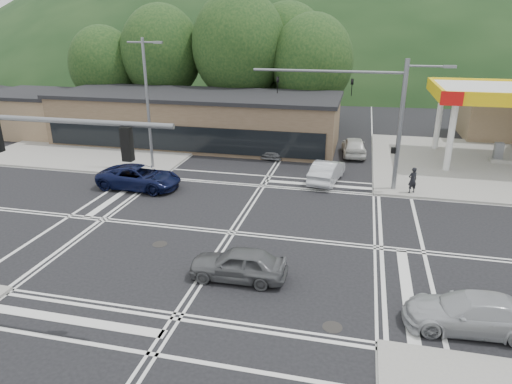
% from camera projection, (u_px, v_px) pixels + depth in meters
% --- Properties ---
extents(ground, '(120.00, 120.00, 0.00)m').
position_uv_depth(ground, '(232.00, 233.00, 22.93)').
color(ground, black).
rests_on(ground, ground).
extents(sidewalk_ne, '(16.00, 16.00, 0.15)m').
position_uv_depth(sidewalk_ne, '(485.00, 166.00, 33.40)').
color(sidewalk_ne, gray).
rests_on(sidewalk_ne, ground).
extents(sidewalk_nw, '(16.00, 16.00, 0.15)m').
position_uv_depth(sidewalk_nw, '(114.00, 142.00, 39.78)').
color(sidewalk_nw, gray).
rests_on(sidewalk_nw, ground).
extents(commercial_row, '(24.00, 8.00, 4.00)m').
position_uv_depth(commercial_row, '(197.00, 120.00, 39.44)').
color(commercial_row, brown).
rests_on(commercial_row, ground).
extents(commercial_nw, '(8.00, 7.00, 3.60)m').
position_uv_depth(commercial_nw, '(36.00, 114.00, 42.92)').
color(commercial_nw, '#846B4F').
rests_on(commercial_nw, ground).
extents(hill_north, '(252.00, 126.00, 140.00)m').
position_uv_depth(hill_north, '(339.00, 68.00, 105.03)').
color(hill_north, black).
rests_on(hill_north, ground).
extents(tree_n_a, '(8.00, 8.00, 11.75)m').
position_uv_depth(tree_n_a, '(162.00, 52.00, 45.31)').
color(tree_n_a, '#382619').
rests_on(tree_n_a, ground).
extents(tree_n_b, '(9.00, 9.00, 12.98)m').
position_uv_depth(tree_n_b, '(239.00, 46.00, 43.38)').
color(tree_n_b, '#382619').
rests_on(tree_n_b, ground).
extents(tree_n_c, '(7.60, 7.60, 10.87)m').
position_uv_depth(tree_n_c, '(312.00, 62.00, 42.34)').
color(tree_n_c, '#382619').
rests_on(tree_n_c, ground).
extents(tree_n_d, '(6.80, 6.80, 9.76)m').
position_uv_depth(tree_n_d, '(103.00, 65.00, 46.13)').
color(tree_n_d, '#382619').
rests_on(tree_n_d, ground).
extents(tree_n_e, '(8.40, 8.40, 11.98)m').
position_uv_depth(tree_n_e, '(287.00, 51.00, 46.40)').
color(tree_n_e, '#382619').
rests_on(tree_n_e, ground).
extents(streetlight_nw, '(2.50, 0.25, 9.00)m').
position_uv_depth(streetlight_nw, '(148.00, 98.00, 31.17)').
color(streetlight_nw, slate).
rests_on(streetlight_nw, ground).
extents(signal_mast_ne, '(11.65, 0.30, 8.00)m').
position_uv_depth(signal_mast_ne, '(380.00, 109.00, 27.16)').
color(signal_mast_ne, slate).
rests_on(signal_mast_ne, ground).
extents(car_blue_west, '(5.38, 2.66, 1.47)m').
position_uv_depth(car_blue_west, '(139.00, 177.00, 28.84)').
color(car_blue_west, black).
rests_on(car_blue_west, ground).
extents(car_grey_center, '(4.04, 1.70, 1.36)m').
position_uv_depth(car_grey_center, '(238.00, 264.00, 18.61)').
color(car_grey_center, '#545658').
rests_on(car_grey_center, ground).
extents(car_silver_east, '(4.59, 2.08, 1.30)m').
position_uv_depth(car_silver_east, '(471.00, 313.00, 15.54)').
color(car_silver_east, '#A8AAAF').
rests_on(car_silver_east, ground).
extents(car_queue_a, '(2.24, 4.58, 1.45)m').
position_uv_depth(car_queue_a, '(327.00, 171.00, 30.05)').
color(car_queue_a, silver).
rests_on(car_queue_a, ground).
extents(car_queue_b, '(2.19, 4.52, 1.49)m').
position_uv_depth(car_queue_b, '(354.00, 146.00, 35.99)').
color(car_queue_b, silver).
rests_on(car_queue_b, ground).
extents(car_northbound, '(2.05, 4.50, 1.28)m').
position_uv_depth(car_northbound, '(277.00, 146.00, 36.35)').
color(car_northbound, slate).
rests_on(car_northbound, ground).
extents(pedestrian, '(0.70, 0.62, 1.61)m').
position_uv_depth(pedestrian, '(413.00, 180.00, 27.62)').
color(pedestrian, black).
rests_on(pedestrian, sidewalk_ne).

